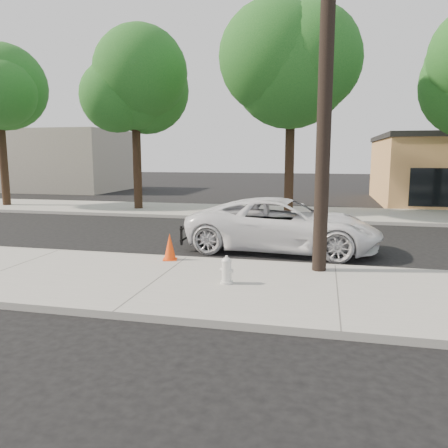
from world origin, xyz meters
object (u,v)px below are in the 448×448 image
(traffic_cone, at_px, (170,247))
(utility_pole, at_px, (326,78))
(police_cruiser, at_px, (283,225))
(fire_hydrant, at_px, (227,271))

(traffic_cone, bearing_deg, utility_pole, -2.90)
(utility_pole, relative_size, police_cruiser, 1.53)
(utility_pole, distance_m, fire_hydrant, 4.97)
(utility_pole, distance_m, police_cruiser, 4.88)
(utility_pole, bearing_deg, traffic_cone, 177.10)
(utility_pole, relative_size, traffic_cone, 12.47)
(fire_hydrant, xyz_separation_m, traffic_cone, (-1.97, 1.82, 0.07))
(police_cruiser, xyz_separation_m, fire_hydrant, (-0.84, -4.34, -0.39))
(utility_pole, bearing_deg, police_cruiser, 112.66)
(traffic_cone, bearing_deg, fire_hydrant, -42.61)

